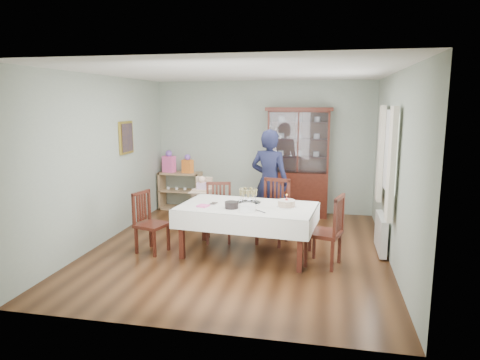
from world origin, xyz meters
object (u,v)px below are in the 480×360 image
(chair_end_left, at_px, (151,234))
(china_cabinet, at_px, (298,161))
(gift_bag_orange, at_px, (188,165))
(dining_table, at_px, (247,230))
(chair_far_right, at_px, (273,224))
(high_chair, at_px, (202,207))
(champagne_tray, at_px, (248,199))
(birthday_cake, at_px, (286,204))
(gift_bag_pink, at_px, (169,162))
(chair_end_right, at_px, (325,245))
(sideboard, at_px, (181,191))
(woman, at_px, (269,182))
(chair_far_left, at_px, (219,224))

(chair_end_left, bearing_deg, china_cabinet, -22.02)
(china_cabinet, xyz_separation_m, gift_bag_orange, (-2.32, 0.00, -0.15))
(dining_table, xyz_separation_m, chair_end_left, (-1.47, -0.17, -0.11))
(chair_far_right, distance_m, chair_end_left, 1.94)
(high_chair, height_order, champagne_tray, champagne_tray)
(birthday_cake, relative_size, gift_bag_pink, 0.62)
(chair_end_right, distance_m, champagne_tray, 1.32)
(sideboard, relative_size, high_chair, 0.94)
(woman, height_order, high_chair, woman)
(dining_table, relative_size, chair_end_left, 2.26)
(high_chair, xyz_separation_m, gift_bag_pink, (-1.09, 1.23, 0.63))
(chair_end_left, bearing_deg, high_chair, 0.03)
(birthday_cake, height_order, gift_bag_pink, gift_bag_pink)
(sideboard, xyz_separation_m, woman, (2.11, -1.39, 0.52))
(dining_table, distance_m, gift_bag_pink, 3.34)
(birthday_cake, xyz_separation_m, gift_bag_orange, (-2.33, 2.46, 0.16))
(chair_end_left, bearing_deg, chair_end_right, -75.14)
(chair_end_right, xyz_separation_m, high_chair, (-2.21, 1.45, 0.07))
(dining_table, bearing_deg, gift_bag_pink, 131.16)
(sideboard, distance_m, chair_end_right, 4.09)
(chair_far_left, distance_m, chair_end_left, 1.14)
(sideboard, bearing_deg, china_cabinet, -0.49)
(china_cabinet, bearing_deg, dining_table, -103.08)
(dining_table, xyz_separation_m, gift_bag_orange, (-1.75, 2.47, 0.59))
(sideboard, bearing_deg, gift_bag_orange, -6.41)
(champagne_tray, height_order, birthday_cake, champagne_tray)
(high_chair, distance_m, gift_bag_pink, 1.76)
(champagne_tray, height_order, gift_bag_orange, gift_bag_orange)
(chair_far_left, relative_size, chair_end_right, 0.94)
(chair_far_left, height_order, chair_far_right, chair_far_right)
(chair_end_right, relative_size, birthday_cake, 3.50)
(chair_far_left, distance_m, woman, 1.13)
(chair_far_left, relative_size, chair_end_left, 1.03)
(dining_table, xyz_separation_m, chair_far_left, (-0.59, 0.56, -0.10))
(sideboard, bearing_deg, chair_far_right, -39.92)
(dining_table, distance_m, birthday_cake, 0.72)
(china_cabinet, height_order, chair_end_right, china_cabinet)
(chair_end_right, bearing_deg, woman, -127.55)
(china_cabinet, xyz_separation_m, sideboard, (-2.50, 0.02, -0.72))
(gift_bag_pink, bearing_deg, chair_end_right, -39.05)
(chair_far_right, bearing_deg, dining_table, -103.12)
(chair_far_left, xyz_separation_m, woman, (0.77, 0.54, 0.63))
(chair_far_right, height_order, birthday_cake, chair_far_right)
(chair_end_left, bearing_deg, sideboard, 25.40)
(dining_table, bearing_deg, chair_far_left, 136.44)
(chair_far_left, distance_m, high_chair, 0.84)
(china_cabinet, height_order, chair_far_right, china_cabinet)
(dining_table, bearing_deg, champagne_tray, 95.56)
(chair_end_right, bearing_deg, birthday_cake, -94.83)
(woman, height_order, birthday_cake, woman)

